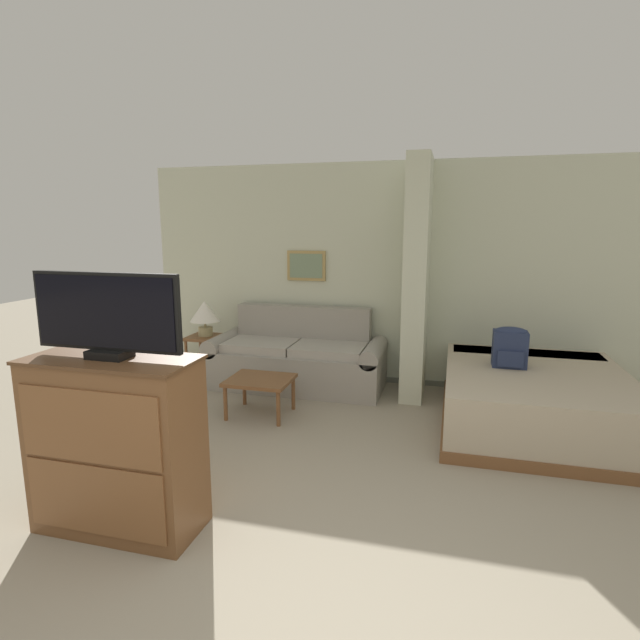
{
  "coord_description": "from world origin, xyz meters",
  "views": [
    {
      "loc": [
        0.61,
        -1.75,
        1.88
      ],
      "look_at": [
        -0.52,
        2.46,
        1.05
      ],
      "focal_mm": 28.0,
      "sensor_mm": 36.0,
      "label": 1
    }
  ],
  "objects_px": {
    "tv_dresser": "(117,445)",
    "bed": "(534,398)",
    "coffee_table": "(260,383)",
    "couch": "(297,359)",
    "tv": "(106,315)",
    "backpack": "(510,346)",
    "table_lamp": "(205,313)"
  },
  "relations": [
    {
      "from": "couch",
      "to": "tv",
      "type": "xyz_separation_m",
      "value": [
        -0.22,
        -2.98,
        1.03
      ]
    },
    {
      "from": "tv",
      "to": "bed",
      "type": "distance_m",
      "value": 3.79
    },
    {
      "from": "bed",
      "to": "backpack",
      "type": "distance_m",
      "value": 0.53
    },
    {
      "from": "backpack",
      "to": "couch",
      "type": "bearing_deg",
      "value": 167.49
    },
    {
      "from": "couch",
      "to": "tv",
      "type": "distance_m",
      "value": 3.17
    },
    {
      "from": "backpack",
      "to": "tv",
      "type": "bearing_deg",
      "value": -135.39
    },
    {
      "from": "couch",
      "to": "backpack",
      "type": "relative_size",
      "value": 5.31
    },
    {
      "from": "couch",
      "to": "coffee_table",
      "type": "relative_size",
      "value": 3.28
    },
    {
      "from": "coffee_table",
      "to": "table_lamp",
      "type": "bearing_deg",
      "value": 138.47
    },
    {
      "from": "table_lamp",
      "to": "tv",
      "type": "xyz_separation_m",
      "value": [
        0.95,
        -2.97,
        0.53
      ]
    },
    {
      "from": "table_lamp",
      "to": "tv",
      "type": "distance_m",
      "value": 3.17
    },
    {
      "from": "couch",
      "to": "backpack",
      "type": "bearing_deg",
      "value": -12.51
    },
    {
      "from": "tv_dresser",
      "to": "backpack",
      "type": "relative_size",
      "value": 2.85
    },
    {
      "from": "couch",
      "to": "table_lamp",
      "type": "height_order",
      "value": "table_lamp"
    },
    {
      "from": "tv_dresser",
      "to": "bed",
      "type": "bearing_deg",
      "value": 40.98
    },
    {
      "from": "tv",
      "to": "bed",
      "type": "height_order",
      "value": "tv"
    },
    {
      "from": "coffee_table",
      "to": "bed",
      "type": "distance_m",
      "value": 2.63
    },
    {
      "from": "couch",
      "to": "table_lamp",
      "type": "relative_size",
      "value": 4.73
    },
    {
      "from": "couch",
      "to": "tv_dresser",
      "type": "distance_m",
      "value": 3.0
    },
    {
      "from": "table_lamp",
      "to": "bed",
      "type": "relative_size",
      "value": 0.22
    },
    {
      "from": "tv_dresser",
      "to": "coffee_table",
      "type": "bearing_deg",
      "value": 85.93
    },
    {
      "from": "tv_dresser",
      "to": "bed",
      "type": "relative_size",
      "value": 0.56
    },
    {
      "from": "backpack",
      "to": "coffee_table",
      "type": "bearing_deg",
      "value": -168.61
    },
    {
      "from": "bed",
      "to": "coffee_table",
      "type": "bearing_deg",
      "value": -171.58
    },
    {
      "from": "couch",
      "to": "coffee_table",
      "type": "xyz_separation_m",
      "value": [
        -0.08,
        -0.99,
        0.0
      ]
    },
    {
      "from": "table_lamp",
      "to": "tv_dresser",
      "type": "xyz_separation_m",
      "value": [
        0.95,
        -2.97,
        -0.28
      ]
    },
    {
      "from": "coffee_table",
      "to": "bed",
      "type": "height_order",
      "value": "bed"
    },
    {
      "from": "coffee_table",
      "to": "table_lamp",
      "type": "xyz_separation_m",
      "value": [
        -1.1,
        0.97,
        0.49
      ]
    },
    {
      "from": "couch",
      "to": "tv_dresser",
      "type": "relative_size",
      "value": 1.86
    },
    {
      "from": "coffee_table",
      "to": "couch",
      "type": "bearing_deg",
      "value": 85.56
    },
    {
      "from": "couch",
      "to": "bed",
      "type": "bearing_deg",
      "value": -13.36
    },
    {
      "from": "backpack",
      "to": "table_lamp",
      "type": "bearing_deg",
      "value": 171.87
    }
  ]
}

